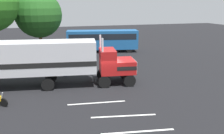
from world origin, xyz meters
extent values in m
plane|color=black|center=(0.00, 0.00, 0.00)|extent=(120.00, 120.00, 0.00)
cube|color=silver|center=(-1.91, -3.50, 0.01)|extent=(4.39, 0.71, 0.01)
cube|color=silver|center=(-0.61, -6.01, 0.01)|extent=(4.36, 0.96, 0.01)
cube|color=silver|center=(-0.42, -8.03, 0.01)|extent=(4.37, 0.86, 0.01)
cube|color=#B21919|center=(1.61, 0.24, 1.70)|extent=(2.14, 2.73, 1.20)
cube|color=#B21919|center=(0.03, 0.47, 2.20)|extent=(1.75, 2.68, 2.20)
cube|color=silver|center=(2.54, 0.10, 1.70)|extent=(0.38, 2.09, 1.08)
cube|color=black|center=(1.61, 0.24, 1.76)|extent=(2.15, 2.77, 0.36)
cylinder|color=silver|center=(-0.35, 1.64, 2.80)|extent=(0.18, 0.18, 3.40)
cylinder|color=silver|center=(-0.67, -0.54, 2.80)|extent=(0.18, 0.18, 3.40)
cube|color=silver|center=(-6.25, 1.39, 2.75)|extent=(10.77, 4.09, 2.80)
cube|color=black|center=(-6.25, 1.39, 2.33)|extent=(10.77, 4.13, 0.44)
cylinder|color=silver|center=(0.63, 1.70, 0.95)|extent=(1.38, 0.82, 0.64)
cylinder|color=black|center=(2.07, 1.28, 0.55)|extent=(1.13, 0.46, 1.10)
cylinder|color=black|center=(1.75, -0.89, 0.55)|extent=(1.13, 0.46, 1.10)
cylinder|color=black|center=(-0.21, 1.62, 0.55)|extent=(1.13, 0.46, 1.10)
cylinder|color=black|center=(-0.52, -0.56, 0.55)|extent=(1.13, 0.46, 1.10)
cylinder|color=black|center=(-5.10, 2.33, 0.55)|extent=(1.13, 0.46, 1.10)
cylinder|color=black|center=(-5.42, 0.16, 0.55)|extent=(1.13, 0.46, 1.10)
cylinder|color=#2D3347|center=(-3.57, 3.71, 0.41)|extent=(0.18, 0.18, 0.82)
cylinder|color=#2D3347|center=(-3.72, 3.73, 0.41)|extent=(0.18, 0.18, 0.82)
cylinder|color=gray|center=(-3.64, 3.72, 1.11)|extent=(0.34, 0.34, 0.58)
sphere|color=tan|center=(-3.64, 3.72, 1.51)|extent=(0.23, 0.23, 0.23)
cube|color=black|center=(-3.61, 3.92, 1.14)|extent=(0.28, 0.20, 0.36)
cube|color=#1E5999|center=(3.12, 14.88, 1.95)|extent=(11.28, 4.47, 2.90)
cube|color=black|center=(3.12, 14.88, 2.53)|extent=(10.64, 4.40, 0.90)
cylinder|color=black|center=(7.35, 15.25, 0.50)|extent=(1.03, 0.45, 1.00)
cylinder|color=black|center=(6.95, 13.04, 0.50)|extent=(1.03, 0.45, 1.00)
cylinder|color=black|center=(-0.32, 16.65, 0.50)|extent=(1.03, 0.45, 1.00)
cylinder|color=black|center=(-0.72, 14.43, 0.50)|extent=(1.03, 0.45, 1.00)
cylinder|color=black|center=(-8.57, -2.20, 0.33)|extent=(0.61, 0.44, 0.66)
cylinder|color=silver|center=(-8.66, -2.15, 0.78)|extent=(0.28, 0.21, 0.69)
cylinder|color=brown|center=(-6.19, 14.87, 1.82)|extent=(0.44, 0.44, 3.64)
sphere|color=#245A1F|center=(-6.19, 14.87, 5.93)|extent=(6.56, 6.56, 6.56)
camera|label=1|loc=(-5.05, -18.42, 7.18)|focal=34.86mm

